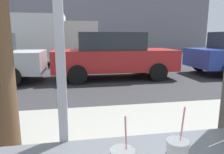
{
  "coord_description": "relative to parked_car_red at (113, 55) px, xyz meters",
  "views": [
    {
      "loc": [
        0.08,
        -1.11,
        1.55
      ],
      "look_at": [
        0.69,
        2.29,
        0.87
      ],
      "focal_mm": 33.23,
      "sensor_mm": 36.0,
      "label": 1
    }
  ],
  "objects": [
    {
      "name": "ground_plane",
      "position": [
        -1.48,
        1.53,
        -0.86
      ],
      "size": [
        60.0,
        60.0,
        0.0
      ],
      "primitive_type": "plane",
      "color": "#2D2D30"
    },
    {
      "name": "sidewalk_strip",
      "position": [
        -1.48,
        -4.87,
        -0.81
      ],
      "size": [
        16.0,
        2.8,
        0.11
      ],
      "primitive_type": "cube",
      "color": "gray",
      "rests_on": "ground"
    },
    {
      "name": "building_facade_far",
      "position": [
        -1.48,
        13.54,
        1.85
      ],
      "size": [
        28.0,
        1.2,
        5.43
      ],
      "primitive_type": "cube",
      "color": "gray",
      "rests_on": "ground"
    },
    {
      "name": "loose_straw",
      "position": [
        -0.6,
        -6.61,
        0.08
      ],
      "size": [
        0.18,
        0.07,
        0.01
      ],
      "primitive_type": "cylinder",
      "rotation": [
        0.0,
        1.57,
        0.35
      ],
      "color": "white",
      "rests_on": "window_counter"
    },
    {
      "name": "parked_car_red",
      "position": [
        0.0,
        0.0,
        0.0
      ],
      "size": [
        4.48,
        1.9,
        1.69
      ],
      "color": "red",
      "rests_on": "ground"
    },
    {
      "name": "box_truck",
      "position": [
        -3.38,
        4.67,
        0.64
      ],
      "size": [
        6.25,
        2.44,
        2.7
      ],
      "color": "silver",
      "rests_on": "ground"
    }
  ]
}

